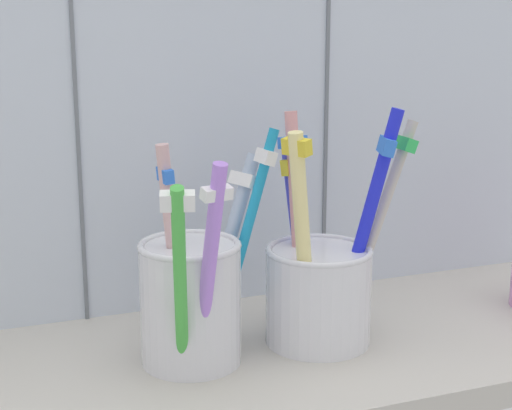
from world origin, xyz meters
The scene contains 4 objects.
counter_slab centered at (0.00, 0.00, 1.00)cm, with size 64.00×22.00×2.00cm, color #BCB7AD.
tile_wall_back centered at (0.00, 12.00, 22.50)cm, with size 64.00×2.20×45.00cm.
toothbrush_cup_left centered at (-4.87, -0.07, 7.11)cm, with size 11.05×11.83×16.49cm.
toothbrush_cup_right centered at (5.08, 0.06, 6.68)cm, with size 11.48×8.04×17.92cm.
Camera 1 is at (-20.14, -52.39, 26.93)cm, focal length 57.09 mm.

